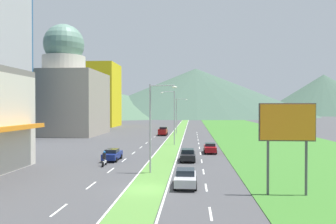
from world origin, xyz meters
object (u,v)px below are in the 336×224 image
object	(u,v)px
car_2	(188,155)
motorcycle_rider	(104,160)
car_1	(185,178)
street_lamp_mid	(173,114)
car_3	(112,154)
street_lamp_far	(178,113)
pickup_truck_0	(163,131)
billboard_roadside	(287,127)
street_lamp_near	(153,122)
car_0	(210,148)

from	to	relation	value
car_2	motorcycle_rider	xyz separation A→B (m)	(-9.83, -4.61, -0.03)
car_1	motorcycle_rider	bearing A→B (deg)	-133.83
street_lamp_mid	car_3	bearing A→B (deg)	-110.47
car_2	motorcycle_rider	world-z (taller)	motorcycle_rider
street_lamp_far	pickup_truck_0	bearing A→B (deg)	-124.31
billboard_roadside	motorcycle_rider	distance (m)	21.96
street_lamp_mid	car_2	xyz separation A→B (m)	(3.01, -17.95, -4.93)
street_lamp_near	car_0	bearing A→B (deg)	66.99
car_3	billboard_roadside	bearing A→B (deg)	-131.72
car_0	car_1	world-z (taller)	same
street_lamp_mid	street_lamp_far	distance (m)	26.45
billboard_roadside	car_0	bearing A→B (deg)	101.19
street_lamp_near	car_3	world-z (taller)	street_lamp_near
car_1	car_0	bearing A→B (deg)	171.34
street_lamp_near	car_2	distance (m)	10.32
street_lamp_mid	car_0	distance (m)	13.14
street_lamp_near	car_1	xyz separation A→B (m)	(3.52, -5.53, -4.63)
street_lamp_mid	motorcycle_rider	xyz separation A→B (m)	(-6.82, -22.56, -4.96)
street_lamp_far	street_lamp_mid	bearing A→B (deg)	-89.23
street_lamp_mid	car_2	world-z (taller)	street_lamp_mid
street_lamp_mid	street_lamp_far	xyz separation A→B (m)	(-0.35, 26.45, -0.31)
street_lamp_near	car_1	bearing A→B (deg)	-57.52
street_lamp_mid	car_1	distance (m)	32.52
street_lamp_mid	car_3	xyz separation A→B (m)	(-6.88, -18.44, -4.92)
pickup_truck_0	car_0	bearing A→B (deg)	-162.38
street_lamp_mid	billboard_roadside	size ratio (longest dim) A/B	1.38
street_lamp_mid	car_0	xyz separation A→B (m)	(6.30, -10.43, -4.92)
street_lamp_near	motorcycle_rider	world-z (taller)	street_lamp_near
street_lamp_far	pickup_truck_0	size ratio (longest dim) A/B	1.74
car_0	car_3	size ratio (longest dim) A/B	0.91
street_lamp_far	car_3	world-z (taller)	street_lamp_far
street_lamp_mid	pickup_truck_0	bearing A→B (deg)	100.08
car_0	motorcycle_rider	size ratio (longest dim) A/B	2.11
street_lamp_mid	street_lamp_far	bearing A→B (deg)	90.77
billboard_roadside	street_lamp_near	bearing A→B (deg)	145.43
street_lamp_near	car_0	world-z (taller)	street_lamp_near
billboard_roadside	motorcycle_rider	bearing A→B (deg)	146.40
street_lamp_mid	car_0	size ratio (longest dim) A/B	2.38
street_lamp_far	motorcycle_rider	world-z (taller)	street_lamp_far
pickup_truck_0	motorcycle_rider	xyz separation A→B (m)	(-3.01, -43.95, -0.24)
street_lamp_near	car_3	distance (m)	11.25
street_lamp_mid	motorcycle_rider	bearing A→B (deg)	-106.81
car_2	motorcycle_rider	bearing A→B (deg)	-64.85
street_lamp_far	car_1	bearing A→B (deg)	-86.70
car_2	car_3	xyz separation A→B (m)	(-9.90, -0.49, 0.01)
pickup_truck_0	motorcycle_rider	size ratio (longest dim) A/B	2.70
car_2	pickup_truck_0	size ratio (longest dim) A/B	0.88
car_2	motorcycle_rider	size ratio (longest dim) A/B	2.38
billboard_roadside	car_0	size ratio (longest dim) A/B	1.73
car_0	pickup_truck_0	distance (m)	33.39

